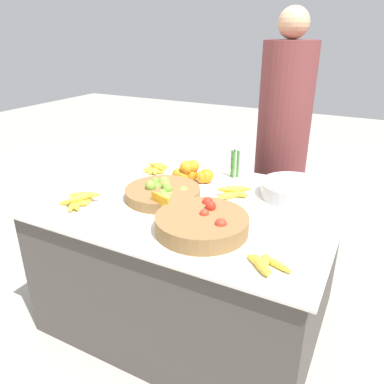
{
  "coord_description": "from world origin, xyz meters",
  "views": [
    {
      "loc": [
        0.78,
        -1.5,
        1.48
      ],
      "look_at": [
        0.0,
        0.0,
        0.75
      ],
      "focal_mm": 35.0,
      "sensor_mm": 36.0,
      "label": 1
    }
  ],
  "objects": [
    {
      "name": "ground_plane",
      "position": [
        0.0,
        0.0,
        0.0
      ],
      "size": [
        12.0,
        12.0,
        0.0
      ],
      "primitive_type": "plane",
      "color": "#ADA599"
    },
    {
      "name": "banana_bunch_front_left",
      "position": [
        -0.38,
        0.27,
        0.72
      ],
      "size": [
        0.15,
        0.16,
        0.06
      ],
      "color": "gold",
      "rests_on": "market_table"
    },
    {
      "name": "price_sign",
      "position": [
        -0.06,
        -0.19,
        0.75
      ],
      "size": [
        0.11,
        0.05,
        0.1
      ],
      "rotation": [
        0.0,
        0.0,
        -0.34
      ],
      "color": "orange",
      "rests_on": "market_table"
    },
    {
      "name": "tomato_basket",
      "position": [
        0.18,
        -0.25,
        0.74
      ],
      "size": [
        0.39,
        0.39,
        0.11
      ],
      "color": "olive",
      "rests_on": "market_table"
    },
    {
      "name": "orange_pile",
      "position": [
        -0.12,
        0.24,
        0.75
      ],
      "size": [
        0.23,
        0.12,
        0.12
      ],
      "color": "orange",
      "rests_on": "market_table"
    },
    {
      "name": "veg_bundle",
      "position": [
        0.06,
        0.41,
        0.78
      ],
      "size": [
        0.05,
        0.05,
        0.16
      ],
      "color": "#428438",
      "rests_on": "market_table"
    },
    {
      "name": "metal_bowl",
      "position": [
        0.43,
        0.29,
        0.74
      ],
      "size": [
        0.34,
        0.34,
        0.08
      ],
      "color": "#B7B7BF",
      "rests_on": "market_table"
    },
    {
      "name": "market_table",
      "position": [
        0.0,
        0.0,
        0.35
      ],
      "size": [
        1.41,
        1.06,
        0.7
      ],
      "color": "#4C4742",
      "rests_on": "ground_plane"
    },
    {
      "name": "banana_bunch_middle_left",
      "position": [
        -0.47,
        -0.3,
        0.72
      ],
      "size": [
        0.17,
        0.19,
        0.06
      ],
      "color": "gold",
      "rests_on": "market_table"
    },
    {
      "name": "banana_bunch_middle_right",
      "position": [
        0.49,
        -0.38,
        0.71
      ],
      "size": [
        0.19,
        0.14,
        0.04
      ],
      "color": "gold",
      "rests_on": "market_table"
    },
    {
      "name": "lime_bowl",
      "position": [
        -0.15,
        -0.04,
        0.73
      ],
      "size": [
        0.38,
        0.38,
        0.1
      ],
      "color": "olive",
      "rests_on": "market_table"
    },
    {
      "name": "vendor_person",
      "position": [
        0.19,
        0.95,
        0.74
      ],
      "size": [
        0.34,
        0.34,
        1.62
      ],
      "color": "brown",
      "rests_on": "ground_plane"
    },
    {
      "name": "banana_bunch_front_center",
      "position": [
        0.16,
        0.16,
        0.72
      ],
      "size": [
        0.17,
        0.2,
        0.05
      ],
      "color": "gold",
      "rests_on": "market_table"
    }
  ]
}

